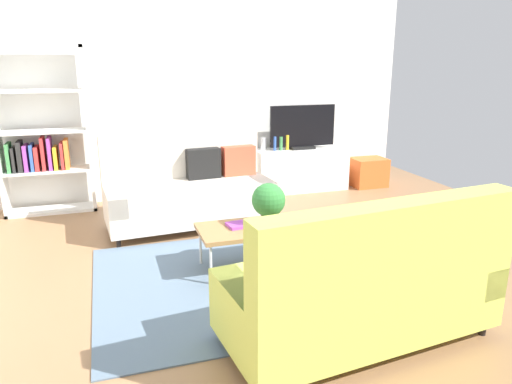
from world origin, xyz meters
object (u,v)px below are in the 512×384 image
at_px(couch_beige, 189,189).
at_px(table_book_0, 240,225).
at_px(bottle_0, 275,144).
at_px(potted_plant, 269,201).
at_px(bookshelf, 42,138).
at_px(coffee_table, 257,229).
at_px(tv, 302,128).
at_px(bottle_1, 281,143).
at_px(tv_console, 301,169).
at_px(bottle_2, 287,142).
at_px(couch_green, 363,286).
at_px(vase_0, 263,144).
at_px(storage_trunk, 368,172).

bearing_deg(couch_beige, table_book_0, 95.55).
height_order(couch_beige, bottle_0, couch_beige).
height_order(couch_beige, potted_plant, couch_beige).
bearing_deg(bookshelf, bottle_0, -1.11).
distance_m(coffee_table, bookshelf, 3.27).
height_order(tv, bottle_1, tv).
height_order(tv_console, tv, tv).
relative_size(bottle_1, bottle_2, 0.91).
distance_m(tv, bottle_1, 0.40).
bearing_deg(coffee_table, bottle_2, 62.81).
bearing_deg(coffee_table, couch_green, -78.31).
bearing_deg(coffee_table, bottle_1, 64.72).
distance_m(tv, bottle_2, 0.32).
distance_m(vase_0, bottle_1, 0.25).
xyz_separation_m(storage_trunk, potted_plant, (-2.48, -2.39, 0.44)).
height_order(coffee_table, tv, tv).
distance_m(tv, vase_0, 0.62).
xyz_separation_m(tv_console, storage_trunk, (1.10, -0.10, -0.10)).
xyz_separation_m(tv_console, bottle_2, (-0.24, -0.04, 0.43)).
bearing_deg(potted_plant, tv_console, 60.89).
height_order(couch_beige, tv_console, couch_beige).
distance_m(storage_trunk, bottle_0, 1.62).
relative_size(couch_green, tv_console, 1.41).
relative_size(tv_console, potted_plant, 3.43).
relative_size(couch_beige, bottle_2, 8.91).
bearing_deg(vase_0, bottle_0, -32.18).
height_order(bottle_0, bottle_1, bottle_0).
xyz_separation_m(couch_green, bookshelf, (-2.33, 3.91, 0.52)).
relative_size(bookshelf, storage_trunk, 4.04).
bearing_deg(bookshelf, tv_console, -0.33).
relative_size(couch_green, bottle_0, 9.56).
relative_size(tv_console, storage_trunk, 2.69).
bearing_deg(couch_green, potted_plant, 91.66).
relative_size(coffee_table, tv, 1.10).
distance_m(tv, potted_plant, 2.84).
xyz_separation_m(couch_green, bottle_1, (0.85, 3.85, 0.30)).
distance_m(coffee_table, bottle_1, 2.71).
height_order(storage_trunk, vase_0, vase_0).
xyz_separation_m(bookshelf, bottle_1, (3.18, -0.06, -0.23)).
distance_m(tv_console, bottle_2, 0.49).
bearing_deg(potted_plant, bottle_0, 68.83).
bearing_deg(storage_trunk, bottle_1, 177.62).
relative_size(vase_0, bottle_2, 0.83).
distance_m(couch_green, potted_plant, 1.43).
distance_m(couch_green, bottle_0, 3.93).
relative_size(tv_console, table_book_0, 5.83).
xyz_separation_m(table_book_0, bottle_0, (1.20, 2.38, 0.31)).
xyz_separation_m(bottle_1, bottle_2, (0.10, 0.00, 0.01)).
bearing_deg(storage_trunk, bottle_0, 177.76).
distance_m(couch_beige, bottle_2, 1.94).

